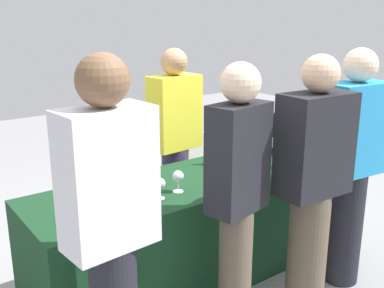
{
  "coord_description": "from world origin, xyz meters",
  "views": [
    {
      "loc": [
        -1.73,
        -2.36,
        1.82
      ],
      "look_at": [
        0.0,
        0.0,
        0.98
      ],
      "focal_mm": 42.75,
      "sensor_mm": 36.0,
      "label": 1
    }
  ],
  "objects_px": {
    "wine_glass_0": "(105,191)",
    "guest_3": "(351,163)",
    "menu_board": "(192,171)",
    "wine_glass_5": "(284,155)",
    "wine_glass_4": "(249,155)",
    "guest_2": "(312,183)",
    "wine_glass_2": "(178,177)",
    "ice_bucket": "(96,179)",
    "wine_glass_3": "(227,163)",
    "wine_bottle_2": "(247,142)",
    "guest_1": "(237,194)",
    "wine_bottle_1": "(228,149)",
    "wine_bottle_0": "(153,165)",
    "guest_0": "(110,228)",
    "wine_glass_1": "(160,184)",
    "server_pouring": "(175,140)",
    "wine_bottle_3": "(273,139)"
  },
  "relations": [
    {
      "from": "wine_glass_0",
      "to": "guest_3",
      "type": "distance_m",
      "value": 1.61
    },
    {
      "from": "menu_board",
      "to": "wine_glass_5",
      "type": "bearing_deg",
      "value": -86.75
    },
    {
      "from": "wine_glass_4",
      "to": "guest_2",
      "type": "relative_size",
      "value": 0.09
    },
    {
      "from": "wine_glass_2",
      "to": "ice_bucket",
      "type": "relative_size",
      "value": 0.67
    },
    {
      "from": "wine_glass_3",
      "to": "ice_bucket",
      "type": "height_order",
      "value": "ice_bucket"
    },
    {
      "from": "wine_bottle_2",
      "to": "guest_1",
      "type": "relative_size",
      "value": 0.2
    },
    {
      "from": "wine_glass_2",
      "to": "ice_bucket",
      "type": "bearing_deg",
      "value": 150.56
    },
    {
      "from": "wine_bottle_1",
      "to": "wine_glass_3",
      "type": "relative_size",
      "value": 2.46
    },
    {
      "from": "wine_bottle_0",
      "to": "wine_glass_0",
      "type": "height_order",
      "value": "wine_bottle_0"
    },
    {
      "from": "ice_bucket",
      "to": "wine_bottle_1",
      "type": "bearing_deg",
      "value": -1.25
    },
    {
      "from": "wine_bottle_1",
      "to": "wine_glass_5",
      "type": "height_order",
      "value": "wine_bottle_1"
    },
    {
      "from": "guest_0",
      "to": "guest_3",
      "type": "height_order",
      "value": "guest_0"
    },
    {
      "from": "wine_bottle_2",
      "to": "guest_3",
      "type": "bearing_deg",
      "value": -77.99
    },
    {
      "from": "wine_glass_0",
      "to": "wine_bottle_0",
      "type": "bearing_deg",
      "value": 26.49
    },
    {
      "from": "wine_glass_1",
      "to": "guest_0",
      "type": "bearing_deg",
      "value": -138.5
    },
    {
      "from": "wine_glass_2",
      "to": "guest_2",
      "type": "bearing_deg",
      "value": -48.98
    },
    {
      "from": "ice_bucket",
      "to": "wine_glass_4",
      "type": "bearing_deg",
      "value": -8.93
    },
    {
      "from": "wine_bottle_1",
      "to": "guest_1",
      "type": "relative_size",
      "value": 0.21
    },
    {
      "from": "wine_bottle_1",
      "to": "guest_2",
      "type": "bearing_deg",
      "value": -94.97
    },
    {
      "from": "wine_bottle_1",
      "to": "wine_glass_4",
      "type": "xyz_separation_m",
      "value": [
        0.07,
        -0.15,
        -0.02
      ]
    },
    {
      "from": "wine_glass_1",
      "to": "guest_1",
      "type": "bearing_deg",
      "value": -69.0
    },
    {
      "from": "wine_bottle_2",
      "to": "wine_glass_3",
      "type": "relative_size",
      "value": 2.31
    },
    {
      "from": "wine_glass_3",
      "to": "server_pouring",
      "type": "relative_size",
      "value": 0.09
    },
    {
      "from": "wine_bottle_3",
      "to": "guest_3",
      "type": "xyz_separation_m",
      "value": [
        -0.05,
        -0.76,
        0.01
      ]
    },
    {
      "from": "wine_bottle_3",
      "to": "guest_2",
      "type": "relative_size",
      "value": 0.21
    },
    {
      "from": "server_pouring",
      "to": "guest_2",
      "type": "distance_m",
      "value": 1.33
    },
    {
      "from": "wine_glass_0",
      "to": "wine_bottle_1",
      "type": "bearing_deg",
      "value": 9.86
    },
    {
      "from": "wine_glass_5",
      "to": "wine_glass_2",
      "type": "bearing_deg",
      "value": 175.48
    },
    {
      "from": "wine_glass_2",
      "to": "wine_bottle_1",
      "type": "bearing_deg",
      "value": 20.41
    },
    {
      "from": "wine_glass_5",
      "to": "ice_bucket",
      "type": "relative_size",
      "value": 0.66
    },
    {
      "from": "ice_bucket",
      "to": "guest_0",
      "type": "bearing_deg",
      "value": -110.25
    },
    {
      "from": "wine_glass_2",
      "to": "wine_bottle_0",
      "type": "bearing_deg",
      "value": 93.52
    },
    {
      "from": "wine_bottle_2",
      "to": "wine_glass_1",
      "type": "bearing_deg",
      "value": -162.59
    },
    {
      "from": "wine_glass_4",
      "to": "wine_bottle_3",
      "type": "bearing_deg",
      "value": 20.39
    },
    {
      "from": "server_pouring",
      "to": "guest_1",
      "type": "relative_size",
      "value": 0.99
    },
    {
      "from": "wine_bottle_3",
      "to": "wine_glass_0",
      "type": "xyz_separation_m",
      "value": [
        -1.56,
        -0.19,
        -0.01
      ]
    },
    {
      "from": "wine_bottle_3",
      "to": "ice_bucket",
      "type": "xyz_separation_m",
      "value": [
        -1.52,
        0.03,
        -0.02
      ]
    },
    {
      "from": "wine_glass_3",
      "to": "wine_glass_4",
      "type": "distance_m",
      "value": 0.24
    },
    {
      "from": "wine_glass_1",
      "to": "guest_0",
      "type": "height_order",
      "value": "guest_0"
    },
    {
      "from": "wine_glass_3",
      "to": "wine_glass_4",
      "type": "bearing_deg",
      "value": 8.8
    },
    {
      "from": "wine_bottle_0",
      "to": "guest_0",
      "type": "distance_m",
      "value": 1.09
    },
    {
      "from": "server_pouring",
      "to": "guest_0",
      "type": "relative_size",
      "value": 0.94
    },
    {
      "from": "wine_glass_3",
      "to": "wine_glass_4",
      "type": "relative_size",
      "value": 0.96
    },
    {
      "from": "wine_glass_5",
      "to": "guest_0",
      "type": "xyz_separation_m",
      "value": [
        -1.62,
        -0.47,
        0.08
      ]
    },
    {
      "from": "guest_0",
      "to": "wine_glass_0",
      "type": "bearing_deg",
      "value": 61.74
    },
    {
      "from": "wine_bottle_1",
      "to": "ice_bucket",
      "type": "xyz_separation_m",
      "value": [
        -1.05,
        0.02,
        -0.02
      ]
    },
    {
      "from": "wine_bottle_2",
      "to": "wine_bottle_3",
      "type": "height_order",
      "value": "wine_bottle_3"
    },
    {
      "from": "wine_bottle_3",
      "to": "menu_board",
      "type": "bearing_deg",
      "value": 100.0
    },
    {
      "from": "guest_2",
      "to": "guest_3",
      "type": "relative_size",
      "value": 0.99
    },
    {
      "from": "wine_glass_2",
      "to": "guest_3",
      "type": "relative_size",
      "value": 0.09
    }
  ]
}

